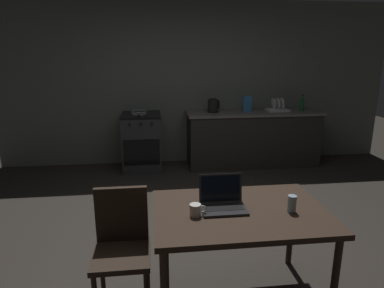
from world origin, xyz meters
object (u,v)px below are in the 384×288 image
at_px(laptop, 223,202).
at_px(dish_rack, 277,108).
at_px(dining_table, 240,219).
at_px(cereal_box, 247,104).
at_px(coffee_mug, 196,210).
at_px(drinking_glass, 292,204).
at_px(stove_oven, 142,141).
at_px(electric_kettle, 213,106).
at_px(frying_pan, 139,112).
at_px(chair, 122,242).
at_px(bottle, 302,103).

xyz_separation_m(laptop, dish_rack, (1.53, 3.05, 0.16)).
relative_size(dining_table, cereal_box, 5.14).
distance_m(coffee_mug, drinking_glass, 0.68).
height_order(laptop, drinking_glass, laptop).
height_order(stove_oven, cereal_box, cereal_box).
distance_m(electric_kettle, cereal_box, 0.56).
bearing_deg(electric_kettle, drinking_glass, -90.12).
distance_m(dining_table, cereal_box, 3.27).
xyz_separation_m(coffee_mug, drinking_glass, (0.68, -0.02, 0.02)).
xyz_separation_m(stove_oven, coffee_mug, (0.44, -3.15, 0.33)).
bearing_deg(frying_pan, dining_table, -75.45).
height_order(coffee_mug, dish_rack, dish_rack).
bearing_deg(cereal_box, coffee_mug, -111.44).
xyz_separation_m(dining_table, laptop, (-0.12, 0.05, 0.12)).
height_order(dining_table, chair, chair).
xyz_separation_m(dining_table, dish_rack, (1.41, 3.10, 0.27)).
bearing_deg(drinking_glass, electric_kettle, 89.88).
xyz_separation_m(laptop, electric_kettle, (0.48, 3.05, 0.21)).
bearing_deg(dining_table, electric_kettle, 83.44).
distance_m(dining_table, dish_rack, 3.42).
distance_m(drinking_glass, cereal_box, 3.25).
xyz_separation_m(dining_table, electric_kettle, (0.36, 3.10, 0.33)).
bearing_deg(dish_rack, bottle, -7.33).
relative_size(chair, cereal_box, 3.65).
bearing_deg(chair, bottle, 31.10).
bearing_deg(dish_rack, stove_oven, -179.93).
distance_m(dining_table, bottle, 3.56).
relative_size(drinking_glass, cereal_box, 0.51).
bearing_deg(electric_kettle, frying_pan, -178.59).
height_order(laptop, dish_rack, dish_rack).
bearing_deg(dining_table, coffee_mug, -171.17).
relative_size(dining_table, chair, 1.41).
xyz_separation_m(chair, drinking_glass, (1.20, -0.12, 0.29)).
relative_size(bottle, frying_pan, 0.63).
bearing_deg(bottle, drinking_glass, -114.96).
xyz_separation_m(stove_oven, cereal_box, (1.69, 0.02, 0.56)).
distance_m(laptop, coffee_mug, 0.23).
bearing_deg(laptop, bottle, 59.53).
bearing_deg(cereal_box, chair, -119.92).
bearing_deg(drinking_glass, coffee_mug, 178.22).
xyz_separation_m(dining_table, bottle, (1.80, 3.05, 0.35)).
bearing_deg(coffee_mug, frying_pan, 98.51).
height_order(laptop, frying_pan, laptop).
bearing_deg(frying_pan, stove_oven, 46.49).
distance_m(laptop, drinking_glass, 0.49).
relative_size(stove_oven, dish_rack, 2.60).
distance_m(drinking_glass, dish_rack, 3.35).
height_order(bottle, coffee_mug, bottle).
height_order(dining_table, bottle, bottle).
bearing_deg(electric_kettle, bottle, -1.98).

